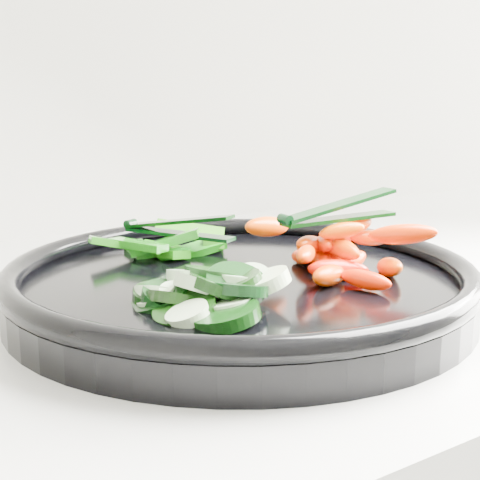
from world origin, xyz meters
TOP-DOWN VIEW (x-y plane):
  - veggie_tray at (-0.33, 1.63)m, footprint 0.49×0.49m
  - cucumber_pile at (-0.40, 1.59)m, footprint 0.12×0.12m
  - carrot_pile at (-0.26, 1.61)m, footprint 0.14×0.15m
  - pepper_pile at (-0.34, 1.74)m, footprint 0.14×0.09m
  - tong_carrot at (-0.26, 1.61)m, footprint 0.11×0.02m
  - tong_pepper at (-0.34, 1.73)m, footprint 0.07×0.11m

SIDE VIEW (x-z plane):
  - veggie_tray at x=-0.33m, z-range 0.93..0.97m
  - cucumber_pile at x=-0.40m, z-range 0.94..0.98m
  - pepper_pile at x=-0.34m, z-range 0.94..0.98m
  - carrot_pile at x=-0.26m, z-range 0.95..1.00m
  - tong_pepper at x=-0.34m, z-range 0.97..0.99m
  - tong_carrot at x=-0.26m, z-range 0.99..1.02m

